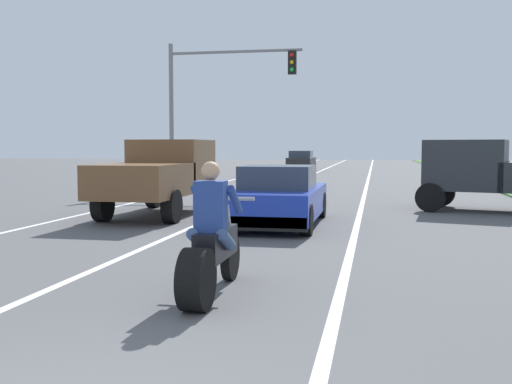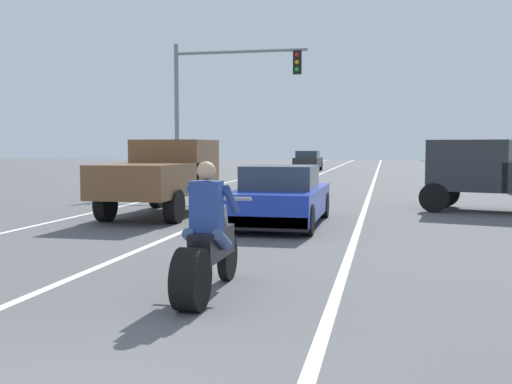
% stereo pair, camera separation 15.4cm
% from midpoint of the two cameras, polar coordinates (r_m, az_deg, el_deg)
% --- Properties ---
extents(lane_stripe_left_solid, '(0.14, 120.00, 0.01)m').
position_cam_midpoint_polar(lane_stripe_left_solid, '(24.09, -6.42, 0.06)').
color(lane_stripe_left_solid, white).
rests_on(lane_stripe_left_solid, ground).
extents(lane_stripe_right_solid, '(0.14, 120.00, 0.01)m').
position_cam_midpoint_polar(lane_stripe_right_solid, '(22.84, 10.96, -0.23)').
color(lane_stripe_right_solid, white).
rests_on(lane_stripe_right_solid, ground).
extents(lane_stripe_centre_dashed, '(0.14, 120.00, 0.01)m').
position_cam_midpoint_polar(lane_stripe_centre_dashed, '(23.20, 2.04, -0.08)').
color(lane_stripe_centre_dashed, white).
rests_on(lane_stripe_centre_dashed, ground).
extents(motorcycle_with_rider, '(0.70, 2.21, 1.62)m').
position_cam_midpoint_polar(motorcycle_with_rider, '(7.13, -4.10, -5.35)').
color(motorcycle_with_rider, black).
rests_on(motorcycle_with_rider, ground).
extents(sports_car_blue, '(1.84, 4.30, 1.37)m').
position_cam_midpoint_polar(sports_car_blue, '(13.66, 2.73, -0.55)').
color(sports_car_blue, '#1E38B2').
rests_on(sports_car_blue, ground).
extents(pickup_truck_left_lane_brown, '(2.02, 4.80, 1.98)m').
position_cam_midpoint_polar(pickup_truck_left_lane_brown, '(15.86, -8.52, 1.82)').
color(pickup_truck_left_lane_brown, brown).
rests_on(pickup_truck_left_lane_brown, ground).
extents(pickup_truck_right_shoulder_dark_grey, '(5.14, 3.14, 1.98)m').
position_cam_midpoint_polar(pickup_truck_right_shoulder_dark_grey, '(17.70, 22.99, 1.78)').
color(pickup_truck_right_shoulder_dark_grey, '#2D3035').
rests_on(pickup_truck_right_shoulder_dark_grey, ground).
extents(traffic_light_mast_near, '(5.52, 0.34, 6.00)m').
position_cam_midpoint_polar(traffic_light_mast_near, '(24.68, -3.52, 9.60)').
color(traffic_light_mast_near, gray).
rests_on(traffic_light_mast_near, ground).
extents(distant_car_far_ahead, '(1.80, 4.00, 1.50)m').
position_cam_midpoint_polar(distant_car_far_ahead, '(44.28, 5.08, 3.00)').
color(distant_car_far_ahead, '#262628').
rests_on(distant_car_far_ahead, ground).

